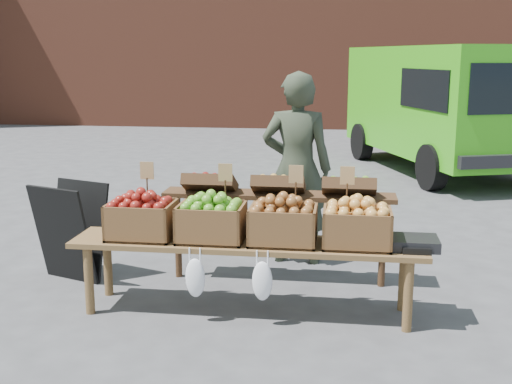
% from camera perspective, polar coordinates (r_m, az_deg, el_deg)
% --- Properties ---
extents(ground, '(80.00, 80.00, 0.00)m').
position_cam_1_polar(ground, '(4.85, -3.13, -11.81)').
color(ground, '#474749').
extents(delivery_van, '(3.57, 5.15, 2.11)m').
position_cam_1_polar(delivery_van, '(11.44, 16.50, 7.02)').
color(delivery_van, '#36AC15').
rests_on(delivery_van, ground).
extents(vendor, '(0.68, 0.46, 1.82)m').
position_cam_1_polar(vendor, '(6.08, 3.64, 2.08)').
color(vendor, '#2F3728').
rests_on(vendor, ground).
extents(chalkboard_sign, '(0.66, 0.50, 0.88)m').
position_cam_1_polar(chalkboard_sign, '(5.89, -16.15, -3.38)').
color(chalkboard_sign, black).
rests_on(chalkboard_sign, ground).
extents(back_table, '(2.10, 0.44, 1.04)m').
position_cam_1_polar(back_table, '(5.59, 1.99, -2.89)').
color(back_table, '#3E2716').
rests_on(back_table, ground).
extents(display_bench, '(2.70, 0.56, 0.57)m').
position_cam_1_polar(display_bench, '(4.99, -0.79, -7.55)').
color(display_bench, brown).
rests_on(display_bench, ground).
extents(crate_golden_apples, '(0.50, 0.40, 0.28)m').
position_cam_1_polar(crate_golden_apples, '(5.05, -10.10, -2.46)').
color(crate_golden_apples, maroon).
rests_on(crate_golden_apples, display_bench).
extents(crate_russet_pears, '(0.50, 0.40, 0.28)m').
position_cam_1_polar(crate_russet_pears, '(4.92, -3.98, -2.71)').
color(crate_russet_pears, '#409726').
rests_on(crate_russet_pears, display_bench).
extents(crate_red_apples, '(0.50, 0.40, 0.28)m').
position_cam_1_polar(crate_red_apples, '(4.84, 2.42, -2.94)').
color(crate_red_apples, brown).
rests_on(crate_red_apples, display_bench).
extents(crate_green_apples, '(0.50, 0.40, 0.28)m').
position_cam_1_polar(crate_green_apples, '(4.82, 8.96, -3.14)').
color(crate_green_apples, gold).
rests_on(crate_green_apples, display_bench).
extents(weighing_scale, '(0.34, 0.30, 0.08)m').
position_cam_1_polar(weighing_scale, '(4.87, 13.93, -4.40)').
color(weighing_scale, black).
rests_on(weighing_scale, display_bench).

